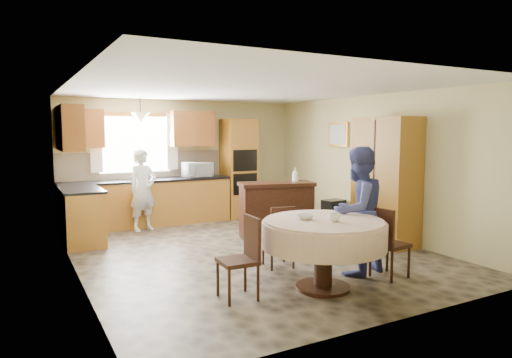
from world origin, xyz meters
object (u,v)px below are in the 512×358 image
Objects in this scene: chair_back at (280,234)px; person_sink at (143,190)px; sideboard at (276,212)px; chair_left at (244,253)px; person_dining at (358,211)px; cupboard at (386,181)px; chair_right at (386,239)px; dining_table at (324,235)px; oven_tower at (239,168)px.

chair_back is 0.56× the size of person_sink.
chair_back is (-0.86, -1.54, 0.01)m from sideboard.
person_dining is at bearing 95.18° from chair_left.
person_dining is at bearing -85.52° from person_sink.
person_sink is (-3.26, 2.91, -0.28)m from cupboard.
sideboard is 1.42× the size of chair_right.
chair_left reaches higher than dining_table.
oven_tower is 3.47m from cupboard.
dining_table is 0.95m from chair_right.
oven_tower reaches higher than sideboard.
oven_tower reaches higher than chair_back.
chair_left is 1.01× the size of chair_right.
dining_table is 0.87× the size of person_dining.
oven_tower is 3.87m from chair_back.
chair_left is at bearing 75.36° from chair_right.
person_sink is (-0.08, 4.02, 0.26)m from chair_left.
chair_left is 1.91m from chair_right.
cupboard is at bearing -163.31° from chair_back.
chair_back is 0.51× the size of person_dining.
person_dining reaches higher than dining_table.
sideboard reaches higher than chair_back.
cupboard is (1.37, -1.20, 0.59)m from sideboard.
sideboard is at bearing 144.53° from chair_left.
chair_right is (1.89, -0.25, -0.01)m from chair_left.
chair_right is 0.54× the size of person_dining.
sideboard is 1.92m from cupboard.
person_sink is (-2.19, -0.39, -0.29)m from oven_tower.
oven_tower reaches higher than person_dining.
sideboard is at bearing -5.14° from chair_right.
cupboard reaches higher than person_dining.
chair_back is at bearing 90.69° from dining_table.
sideboard is at bearing -102.81° from person_dining.
person_dining reaches higher than chair_back.
chair_back is 1.39m from chair_right.
cupboard is 2.28× the size of chair_left.
oven_tower reaches higher than person_sink.
oven_tower is 1.38× the size of person_sink.
oven_tower is 2.21m from sideboard.
oven_tower is at bearing 95.68° from sideboard.
sideboard is at bearing 71.18° from dining_table.
person_dining is (-1.48, -1.03, -0.21)m from cupboard.
oven_tower reaches higher than cupboard.
dining_table is at bearing -94.89° from sideboard.
cupboard reaches higher than chair_right.
oven_tower is at bearing 157.01° from chair_left.
sideboard is 2.93m from chair_left.
dining_table is 0.98m from chair_left.
chair_right is (-1.29, -1.35, -0.54)m from cupboard.
dining_table is at bearing 81.16° from chair_left.
chair_left is 1.07× the size of chair_back.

